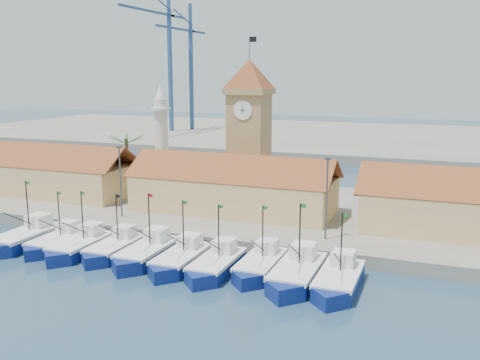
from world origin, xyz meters
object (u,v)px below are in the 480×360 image
at_px(minaret, 162,137).
at_px(boat_0, 24,239).
at_px(clock_tower, 249,127).
at_px(boat_5, 180,261).

bearing_deg(minaret, boat_0, -97.51).
bearing_deg(minaret, clock_tower, -7.61).
bearing_deg(boat_5, boat_0, -179.58).
bearing_deg(boat_5, clock_tower, 93.15).
distance_m(clock_tower, minaret, 15.30).
height_order(boat_0, boat_5, boat_0).
distance_m(boat_0, boat_5, 19.77).
xyz_separation_m(clock_tower, minaret, (-15.00, 2.00, -2.23)).
height_order(boat_5, clock_tower, clock_tower).
xyz_separation_m(boat_0, clock_tower, (18.44, 24.13, 11.15)).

